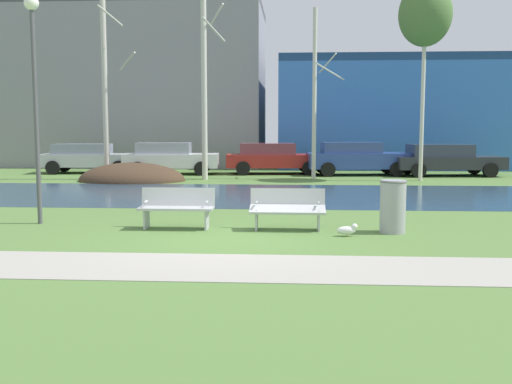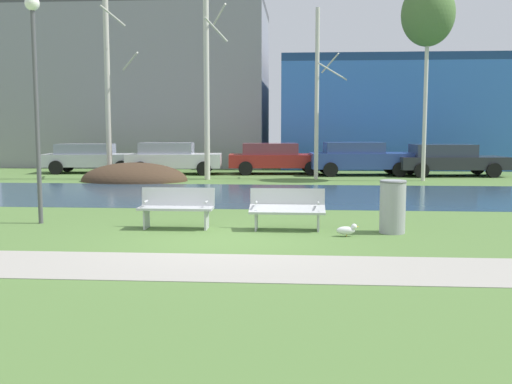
# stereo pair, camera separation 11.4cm
# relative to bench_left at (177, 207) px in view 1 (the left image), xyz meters

# --- Properties ---
(ground_plane) EXTENTS (120.00, 120.00, 0.00)m
(ground_plane) POSITION_rel_bench_left_xyz_m (1.19, 8.81, -0.47)
(ground_plane) COLOR #517538
(paved_path_strip) EXTENTS (60.00, 1.84, 0.01)m
(paved_path_strip) POSITION_rel_bench_left_xyz_m (1.19, -3.45, -0.47)
(paved_path_strip) COLOR #9E998E
(paved_path_strip) RESTS_ON ground
(river_band) EXTENTS (80.00, 6.73, 0.01)m
(river_band) POSITION_rel_bench_left_xyz_m (1.19, 6.43, -0.47)
(river_band) COLOR #2D475B
(river_band) RESTS_ON ground
(soil_mound) EXTENTS (4.33, 3.09, 1.49)m
(soil_mound) POSITION_rel_bench_left_xyz_m (-4.03, 11.01, -0.47)
(soil_mound) COLOR #423021
(soil_mound) RESTS_ON ground
(bench_left) EXTENTS (1.60, 0.57, 0.87)m
(bench_left) POSITION_rel_bench_left_xyz_m (0.00, 0.00, 0.00)
(bench_left) COLOR #B2B5B7
(bench_left) RESTS_ON ground
(bench_right) EXTENTS (1.60, 0.56, 0.87)m
(bench_right) POSITION_rel_bench_left_xyz_m (2.38, 0.00, 0.00)
(bench_right) COLOR #B2B5B7
(bench_right) RESTS_ON ground
(trash_bin) EXTENTS (0.55, 0.55, 1.09)m
(trash_bin) POSITION_rel_bench_left_xyz_m (4.56, -0.21, 0.09)
(trash_bin) COLOR #999B9E
(trash_bin) RESTS_ON ground
(seagull) EXTENTS (0.45, 0.17, 0.26)m
(seagull) POSITION_rel_bench_left_xyz_m (3.59, -0.69, -0.34)
(seagull) COLOR white
(seagull) RESTS_ON ground
(streetlamp) EXTENTS (0.32, 0.32, 5.03)m
(streetlamp) POSITION_rel_bench_left_xyz_m (-3.23, 0.45, 2.92)
(streetlamp) COLOR #4C4C51
(streetlamp) RESTS_ON ground
(birch_far_left) EXTENTS (1.50, 2.22, 8.56)m
(birch_far_left) POSITION_rel_bench_left_xyz_m (-5.22, 11.64, 3.86)
(birch_far_left) COLOR #BCB7A8
(birch_far_left) RESTS_ON ground
(birch_left) EXTENTS (1.03, 1.75, 9.22)m
(birch_left) POSITION_rel_bench_left_xyz_m (-1.16, 11.86, 4.20)
(birch_left) COLOR beige
(birch_left) RESTS_ON ground
(birch_center_left) EXTENTS (1.31, 2.09, 7.02)m
(birch_center_left) POSITION_rel_bench_left_xyz_m (3.38, 12.34, 3.09)
(birch_center_left) COLOR beige
(birch_center_left) RESTS_ON ground
(birch_center) EXTENTS (2.09, 2.09, 8.46)m
(birch_center) POSITION_rel_bench_left_xyz_m (7.66, 11.85, 6.08)
(birch_center) COLOR beige
(birch_center) RESTS_ON ground
(parked_van_nearest_silver) EXTENTS (4.69, 2.25, 1.38)m
(parked_van_nearest_silver) POSITION_rel_bench_left_xyz_m (-7.19, 14.91, 0.27)
(parked_van_nearest_silver) COLOR #B2B5BC
(parked_van_nearest_silver) RESTS_ON ground
(parked_sedan_second_white) EXTENTS (4.44, 2.28, 1.46)m
(parked_sedan_second_white) POSITION_rel_bench_left_xyz_m (-3.21, 14.50, 0.30)
(parked_sedan_second_white) COLOR silver
(parked_sedan_second_white) RESTS_ON ground
(parked_hatch_third_red) EXTENTS (4.65, 2.31, 1.43)m
(parked_hatch_third_red) POSITION_rel_bench_left_xyz_m (1.54, 15.00, 0.29)
(parked_hatch_third_red) COLOR maroon
(parked_hatch_third_red) RESTS_ON ground
(parked_wagon_fourth_blue) EXTENTS (4.74, 2.29, 1.49)m
(parked_wagon_fourth_blue) POSITION_rel_bench_left_xyz_m (5.37, 14.49, 0.32)
(parked_wagon_fourth_blue) COLOR #2D4793
(parked_wagon_fourth_blue) RESTS_ON ground
(parked_suv_fifth_dark) EXTENTS (4.87, 2.35, 1.41)m
(parked_suv_fifth_dark) POSITION_rel_bench_left_xyz_m (9.26, 14.33, 0.28)
(parked_suv_fifth_dark) COLOR #282B30
(parked_suv_fifth_dark) RESTS_ON ground
(building_grey_warehouse) EXTENTS (13.94, 7.35, 8.96)m
(building_grey_warehouse) POSITION_rel_bench_left_xyz_m (-6.26, 21.51, 4.01)
(building_grey_warehouse) COLOR gray
(building_grey_warehouse) RESTS_ON ground
(building_blue_store) EXTENTS (14.45, 9.46, 5.82)m
(building_blue_store) POSITION_rel_bench_left_xyz_m (8.95, 21.98, 2.44)
(building_blue_store) COLOR #3870C6
(building_blue_store) RESTS_ON ground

